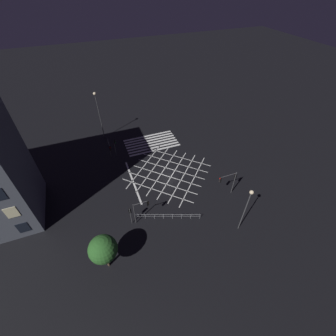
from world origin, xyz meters
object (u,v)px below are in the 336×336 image
at_px(traffic_light_nw_main, 227,180).
at_px(street_lamp_east, 248,203).
at_px(traffic_light_nw_cross, 235,179).
at_px(traffic_light_se_main, 115,144).
at_px(traffic_light_ne_cross, 130,213).
at_px(traffic_light_ne_main, 142,207).
at_px(street_lamp_west, 97,106).
at_px(street_tree_near, 103,249).
at_px(traffic_light_se_cross, 110,148).

xyz_separation_m(traffic_light_nw_main, street_lamp_east, (1.32, 6.15, 2.30)).
xyz_separation_m(traffic_light_nw_cross, traffic_light_se_main, (15.83, -15.90, 0.03)).
height_order(traffic_light_ne_cross, traffic_light_ne_main, traffic_light_ne_main).
bearing_deg(traffic_light_ne_main, traffic_light_se_main, 91.96).
bearing_deg(traffic_light_se_main, street_lamp_west, 99.56).
distance_m(traffic_light_ne_cross, traffic_light_ne_main, 1.83).
distance_m(traffic_light_se_main, street_tree_near, 21.75).
relative_size(traffic_light_nw_cross, street_lamp_west, 0.38).
distance_m(traffic_light_ne_cross, street_lamp_east, 15.60).
bearing_deg(street_lamp_east, traffic_light_se_cross, -56.95).
xyz_separation_m(traffic_light_ne_main, traffic_light_nw_cross, (-15.27, -0.37, -0.36)).
bearing_deg(traffic_light_se_cross, traffic_light_nw_main, 45.06).
relative_size(traffic_light_se_main, street_lamp_west, 0.38).
xyz_separation_m(traffic_light_ne_cross, traffic_light_nw_cross, (-16.91, -0.10, 0.40)).
bearing_deg(traffic_light_nw_cross, street_lamp_west, 36.30).
bearing_deg(traffic_light_nw_main, street_tree_near, 14.02).
height_order(traffic_light_se_main, street_tree_near, street_tree_near).
bearing_deg(street_tree_near, traffic_light_se_main, -104.11).
relative_size(traffic_light_ne_main, street_tree_near, 0.74).
bearing_deg(traffic_light_nw_main, traffic_light_se_cross, -44.94).
height_order(traffic_light_nw_main, street_lamp_west, street_lamp_west).
xyz_separation_m(traffic_light_se_cross, street_tree_near, (4.20, 19.97, 0.91)).
height_order(traffic_light_nw_cross, street_lamp_east, street_lamp_east).
relative_size(traffic_light_ne_cross, street_lamp_west, 0.32).
xyz_separation_m(traffic_light_ne_cross, street_tree_near, (4.21, 5.06, 1.65)).
height_order(traffic_light_ne_main, traffic_light_se_main, traffic_light_ne_main).
distance_m(traffic_light_nw_main, street_lamp_east, 6.70).
bearing_deg(traffic_light_nw_main, traffic_light_se_main, -49.04).
bearing_deg(traffic_light_ne_cross, traffic_light_nw_cross, -89.68).
height_order(street_lamp_west, street_tree_near, street_lamp_west).
height_order(traffic_light_nw_main, traffic_light_nw_cross, traffic_light_nw_main).
distance_m(traffic_light_nw_main, street_tree_near, 19.98).
xyz_separation_m(traffic_light_ne_cross, traffic_light_se_main, (-1.09, -15.99, 0.43)).
height_order(traffic_light_ne_cross, street_tree_near, street_tree_near).
distance_m(traffic_light_se_cross, street_lamp_east, 25.53).
bearing_deg(traffic_light_nw_main, traffic_light_ne_cross, -0.85).
height_order(traffic_light_ne_main, traffic_light_nw_cross, traffic_light_ne_main).
relative_size(street_lamp_east, street_lamp_west, 0.78).
distance_m(traffic_light_ne_main, street_lamp_east, 13.89).
relative_size(traffic_light_nw_main, street_lamp_east, 0.58).
height_order(traffic_light_nw_main, traffic_light_ne_main, traffic_light_nw_main).
distance_m(traffic_light_ne_cross, street_lamp_west, 23.88).
bearing_deg(street_tree_near, street_lamp_west, -98.14).
bearing_deg(traffic_light_se_main, traffic_light_ne_cross, -93.88).
bearing_deg(traffic_light_nw_main, street_lamp_east, 77.88).
distance_m(traffic_light_nw_main, traffic_light_se_cross, 21.43).
bearing_deg(street_lamp_west, traffic_light_ne_cross, 90.37).
bearing_deg(street_tree_near, traffic_light_se_cross, -101.88).
bearing_deg(traffic_light_nw_main, street_lamp_west, -56.97).
bearing_deg(traffic_light_se_cross, street_lamp_east, 33.05).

